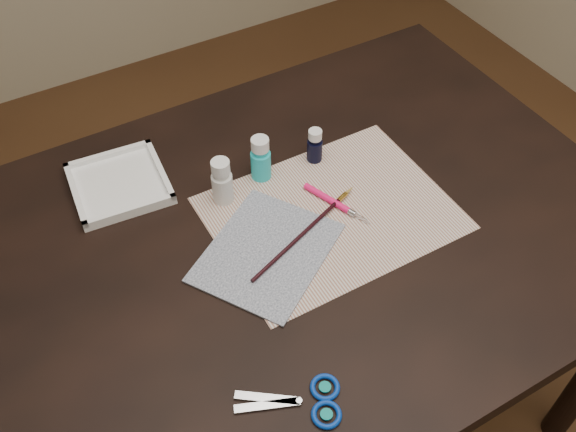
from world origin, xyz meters
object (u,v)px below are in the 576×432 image
paint_bottle_navy (315,146)px  palette_tray (119,183)px  canvas (267,252)px  paper (331,213)px  paint_bottle_cyan (261,158)px  scissors (289,405)px  paint_bottle_white (222,181)px

paint_bottle_navy → palette_tray: size_ratio=0.43×
canvas → palette_tray: (-0.17, 0.29, 0.01)m
paint_bottle_navy → palette_tray: 0.39m
paper → paint_bottle_cyan: 0.17m
paint_bottle_navy → scissors: (-0.31, -0.44, -0.03)m
canvas → paint_bottle_cyan: bearing=64.5°
paint_bottle_cyan → paint_bottle_navy: paint_bottle_cyan is taller
canvas → scissors: (-0.11, -0.27, 0.00)m
paper → paint_bottle_white: 0.21m
paint_bottle_cyan → paint_bottle_navy: size_ratio=1.28×
paper → canvas: (-0.15, -0.02, 0.00)m
paint_bottle_white → paint_bottle_cyan: bearing=11.9°
canvas → paint_bottle_navy: size_ratio=3.25×
palette_tray → paint_bottle_navy: bearing=-18.1°
canvas → paint_bottle_navy: 0.27m
canvas → paint_bottle_white: (-0.01, 0.16, 0.05)m
paper → canvas: canvas is taller
canvas → paint_bottle_white: paint_bottle_white is taller
scissors → palette_tray: size_ratio=1.00×
paper → paint_bottle_navy: paint_bottle_navy is taller
paint_bottle_navy → paint_bottle_cyan: bearing=174.9°
paint_bottle_white → palette_tray: size_ratio=0.55×
paper → scissors: bearing=-131.5°
paint_bottle_white → palette_tray: paint_bottle_white is taller
paint_bottle_white → scissors: (-0.10, -0.43, -0.04)m
canvas → paint_bottle_white: 0.17m
paper → paint_bottle_navy: size_ratio=5.82×
paint_bottle_white → palette_tray: 0.21m
canvas → paint_bottle_navy: bearing=39.7°
scissors → palette_tray: bearing=-61.9°
paint_bottle_cyan → palette_tray: (-0.26, 0.11, -0.04)m
paint_bottle_white → paint_bottle_navy: 0.21m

